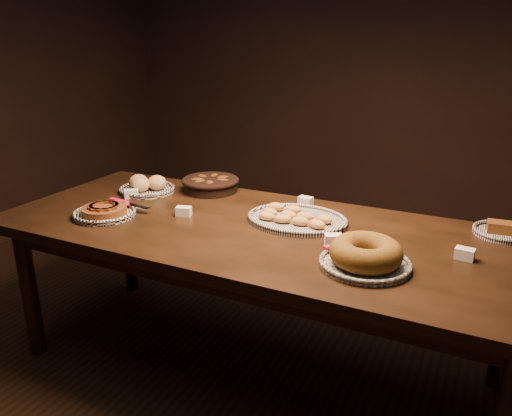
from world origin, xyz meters
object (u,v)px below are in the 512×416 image
at_px(apple_tart_plate, 105,212).
at_px(bundt_cake_plate, 365,256).
at_px(buffet_table, 255,242).
at_px(madeleine_platter, 296,218).

relative_size(apple_tart_plate, bundt_cake_plate, 0.80).
distance_m(buffet_table, bundt_cake_plate, 0.59).
bearing_deg(madeleine_platter, apple_tart_plate, -153.70).
bearing_deg(madeleine_platter, bundt_cake_plate, -33.23).
relative_size(apple_tart_plate, madeleine_platter, 0.69).
bearing_deg(bundt_cake_plate, apple_tart_plate, 159.38).
bearing_deg(buffet_table, bundt_cake_plate, -19.10).
distance_m(apple_tart_plate, madeleine_platter, 0.91).
bearing_deg(buffet_table, madeleine_platter, 43.53).
distance_m(buffet_table, madeleine_platter, 0.22).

